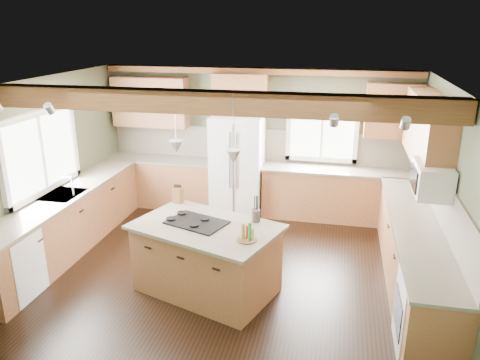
# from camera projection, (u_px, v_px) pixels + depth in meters

# --- Properties ---
(floor) EXTENTS (5.60, 5.60, 0.00)m
(floor) POSITION_uv_depth(u_px,v_px,m) (226.00, 269.00, 6.67)
(floor) COLOR black
(floor) RESTS_ON ground
(ceiling) EXTENTS (5.60, 5.60, 0.00)m
(ceiling) POSITION_uv_depth(u_px,v_px,m) (224.00, 85.00, 5.84)
(ceiling) COLOR silver
(ceiling) RESTS_ON wall_back
(wall_back) EXTENTS (5.60, 0.00, 5.60)m
(wall_back) POSITION_uv_depth(u_px,v_px,m) (258.00, 140.00, 8.57)
(wall_back) COLOR #4D543B
(wall_back) RESTS_ON ground
(wall_left) EXTENTS (0.00, 5.00, 5.00)m
(wall_left) POSITION_uv_depth(u_px,v_px,m) (39.00, 170.00, 6.82)
(wall_left) COLOR #4D543B
(wall_left) RESTS_ON ground
(wall_right) EXTENTS (0.00, 5.00, 5.00)m
(wall_right) POSITION_uv_depth(u_px,v_px,m) (448.00, 199.00, 5.70)
(wall_right) COLOR #4D543B
(wall_right) RESTS_ON ground
(ceiling_beam) EXTENTS (5.55, 0.26, 0.26)m
(ceiling_beam) POSITION_uv_depth(u_px,v_px,m) (212.00, 102.00, 5.35)
(ceiling_beam) COLOR #502D17
(ceiling_beam) RESTS_ON ceiling
(soffit_trim) EXTENTS (5.55, 0.20, 0.10)m
(soffit_trim) POSITION_uv_depth(u_px,v_px,m) (258.00, 71.00, 8.09)
(soffit_trim) COLOR #502D17
(soffit_trim) RESTS_ON ceiling
(backsplash_back) EXTENTS (5.58, 0.03, 0.58)m
(backsplash_back) POSITION_uv_depth(u_px,v_px,m) (258.00, 145.00, 8.59)
(backsplash_back) COLOR brown
(backsplash_back) RESTS_ON wall_back
(backsplash_right) EXTENTS (0.03, 3.70, 0.58)m
(backsplash_right) POSITION_uv_depth(u_px,v_px,m) (445.00, 204.00, 5.77)
(backsplash_right) COLOR brown
(backsplash_right) RESTS_ON wall_right
(base_cab_back_left) EXTENTS (2.02, 0.60, 0.88)m
(base_cab_back_left) POSITION_uv_depth(u_px,v_px,m) (163.00, 182.00, 8.93)
(base_cab_back_left) COLOR brown
(base_cab_back_left) RESTS_ON floor
(counter_back_left) EXTENTS (2.06, 0.64, 0.04)m
(counter_back_left) POSITION_uv_depth(u_px,v_px,m) (161.00, 159.00, 8.79)
(counter_back_left) COLOR brown
(counter_back_left) RESTS_ON base_cab_back_left
(base_cab_back_right) EXTENTS (2.62, 0.60, 0.88)m
(base_cab_back_right) POSITION_uv_depth(u_px,v_px,m) (337.00, 195.00, 8.27)
(base_cab_back_right) COLOR brown
(base_cab_back_right) RESTS_ON floor
(counter_back_right) EXTENTS (2.66, 0.64, 0.04)m
(counter_back_right) POSITION_uv_depth(u_px,v_px,m) (339.00, 170.00, 8.12)
(counter_back_right) COLOR brown
(counter_back_right) RESTS_ON base_cab_back_right
(base_cab_left) EXTENTS (0.60, 3.70, 0.88)m
(base_cab_left) POSITION_uv_depth(u_px,v_px,m) (67.00, 224.00, 7.08)
(base_cab_left) COLOR brown
(base_cab_left) RESTS_ON floor
(counter_left) EXTENTS (0.64, 3.74, 0.04)m
(counter_left) POSITION_uv_depth(u_px,v_px,m) (63.00, 196.00, 6.94)
(counter_left) COLOR brown
(counter_left) RESTS_ON base_cab_left
(base_cab_right) EXTENTS (0.60, 3.70, 0.88)m
(base_cab_right) POSITION_uv_depth(u_px,v_px,m) (413.00, 257.00, 6.08)
(base_cab_right) COLOR brown
(base_cab_right) RESTS_ON floor
(counter_right) EXTENTS (0.64, 3.74, 0.04)m
(counter_right) POSITION_uv_depth(u_px,v_px,m) (417.00, 225.00, 5.93)
(counter_right) COLOR brown
(counter_right) RESTS_ON base_cab_right
(upper_cab_back_left) EXTENTS (1.40, 0.35, 0.90)m
(upper_cab_back_left) POSITION_uv_depth(u_px,v_px,m) (151.00, 102.00, 8.61)
(upper_cab_back_left) COLOR brown
(upper_cab_back_left) RESTS_ON wall_back
(upper_cab_over_fridge) EXTENTS (0.96, 0.35, 0.70)m
(upper_cab_over_fridge) POSITION_uv_depth(u_px,v_px,m) (240.00, 94.00, 8.20)
(upper_cab_over_fridge) COLOR brown
(upper_cab_over_fridge) RESTS_ON wall_back
(upper_cab_right) EXTENTS (0.35, 2.20, 0.90)m
(upper_cab_right) POSITION_uv_depth(u_px,v_px,m) (428.00, 130.00, 6.36)
(upper_cab_right) COLOR brown
(upper_cab_right) RESTS_ON wall_right
(upper_cab_back_corner) EXTENTS (0.90, 0.35, 0.90)m
(upper_cab_back_corner) POSITION_uv_depth(u_px,v_px,m) (393.00, 111.00, 7.74)
(upper_cab_back_corner) COLOR brown
(upper_cab_back_corner) RESTS_ON wall_back
(window_left) EXTENTS (0.04, 1.60, 1.05)m
(window_left) POSITION_uv_depth(u_px,v_px,m) (40.00, 152.00, 6.79)
(window_left) COLOR white
(window_left) RESTS_ON wall_left
(window_back) EXTENTS (1.10, 0.04, 1.00)m
(window_back) POSITION_uv_depth(u_px,v_px,m) (322.00, 129.00, 8.24)
(window_back) COLOR white
(window_back) RESTS_ON wall_back
(sink) EXTENTS (0.50, 0.65, 0.03)m
(sink) POSITION_uv_depth(u_px,v_px,m) (63.00, 195.00, 6.94)
(sink) COLOR #262628
(sink) RESTS_ON counter_left
(faucet) EXTENTS (0.02, 0.02, 0.28)m
(faucet) POSITION_uv_depth(u_px,v_px,m) (73.00, 187.00, 6.85)
(faucet) COLOR #B2B2B7
(faucet) RESTS_ON sink
(dishwasher) EXTENTS (0.60, 0.60, 0.84)m
(dishwasher) POSITION_uv_depth(u_px,v_px,m) (10.00, 266.00, 5.88)
(dishwasher) COLOR white
(dishwasher) RESTS_ON floor
(oven) EXTENTS (0.60, 0.72, 0.84)m
(oven) POSITION_uv_depth(u_px,v_px,m) (428.00, 316.00, 4.88)
(oven) COLOR white
(oven) RESTS_ON floor
(microwave) EXTENTS (0.40, 0.70, 0.38)m
(microwave) POSITION_uv_depth(u_px,v_px,m) (432.00, 179.00, 5.61)
(microwave) COLOR white
(microwave) RESTS_ON wall_right
(pendant_left) EXTENTS (0.18, 0.18, 0.16)m
(pendant_left) POSITION_uv_depth(u_px,v_px,m) (176.00, 147.00, 5.76)
(pendant_left) COLOR #B2B2B7
(pendant_left) RESTS_ON ceiling
(pendant_right) EXTENTS (0.18, 0.18, 0.16)m
(pendant_right) POSITION_uv_depth(u_px,v_px,m) (233.00, 157.00, 5.35)
(pendant_right) COLOR #B2B2B7
(pendant_right) RESTS_ON ceiling
(refrigerator) EXTENTS (0.90, 0.74, 1.80)m
(refrigerator) POSITION_uv_depth(u_px,v_px,m) (238.00, 165.00, 8.41)
(refrigerator) COLOR white
(refrigerator) RESTS_ON floor
(island) EXTENTS (1.92, 1.52, 0.88)m
(island) POSITION_uv_depth(u_px,v_px,m) (207.00, 260.00, 6.02)
(island) COLOR olive
(island) RESTS_ON floor
(island_top) EXTENTS (2.06, 1.66, 0.04)m
(island_top) POSITION_uv_depth(u_px,v_px,m) (206.00, 227.00, 5.87)
(island_top) COLOR brown
(island_top) RESTS_ON island
(cooktop) EXTENTS (0.84, 0.70, 0.02)m
(cooktop) POSITION_uv_depth(u_px,v_px,m) (197.00, 222.00, 5.93)
(cooktop) COLOR black
(cooktop) RESTS_ON island_top
(knife_block) EXTENTS (0.16, 0.14, 0.22)m
(knife_block) POSITION_uv_depth(u_px,v_px,m) (178.00, 195.00, 6.58)
(knife_block) COLOR brown
(knife_block) RESTS_ON island_top
(utensil_crock) EXTENTS (0.16, 0.16, 0.16)m
(utensil_crock) POSITION_uv_depth(u_px,v_px,m) (256.00, 216.00, 5.97)
(utensil_crock) COLOR #362F2B
(utensil_crock) RESTS_ON island_top
(bottle_tray) EXTENTS (0.28, 0.28, 0.22)m
(bottle_tray) POSITION_uv_depth(u_px,v_px,m) (247.00, 232.00, 5.43)
(bottle_tray) COLOR brown
(bottle_tray) RESTS_ON island_top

